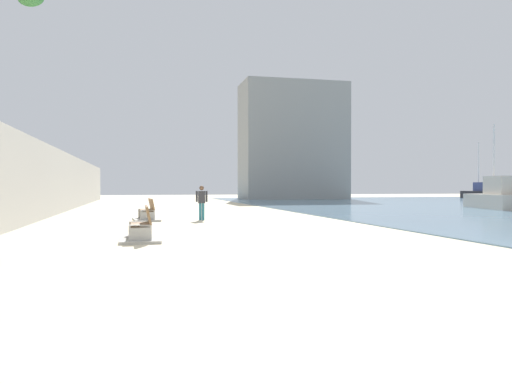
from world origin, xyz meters
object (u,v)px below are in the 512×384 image
object	(u,v)px
bench_near	(141,232)
person_walking	(202,200)
boat_nearest	(497,197)
bench_far	(147,215)
boat_outer	(481,192)

from	to	relation	value
bench_near	person_walking	world-z (taller)	person_walking
person_walking	boat_nearest	size ratio (longest dim) A/B	0.24
bench_far	boat_outer	world-z (taller)	boat_outer
boat_nearest	boat_outer	distance (m)	29.91
bench_near	bench_far	xyz separation A→B (m)	(0.31, 8.45, 0.00)
boat_outer	bench_far	bearing A→B (deg)	-143.13
person_walking	boat_outer	distance (m)	48.44
bench_near	bench_far	size ratio (longest dim) A/B	0.97
boat_outer	bench_near	bearing A→B (deg)	-136.35
person_walking	boat_outer	bearing A→B (deg)	39.01
bench_near	person_walking	xyz separation A→B (m)	(2.71, 8.00, 0.66)
boat_nearest	boat_outer	world-z (taller)	boat_outer
bench_far	bench_near	bearing A→B (deg)	-92.13
bench_far	person_walking	xyz separation A→B (m)	(2.40, -0.46, 0.66)
bench_far	boat_nearest	distance (m)	23.41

